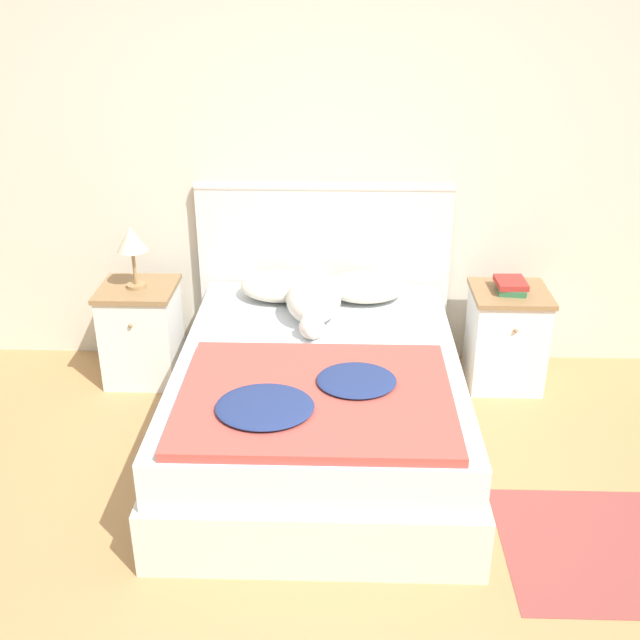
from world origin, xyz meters
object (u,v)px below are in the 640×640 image
Objects in this scene: nightstand_right at (506,337)px; dog at (314,301)px; pillow_left at (281,285)px; nightstand_left at (142,332)px; bed at (319,402)px; pillow_right at (365,286)px; book_stack at (511,285)px; table_lamp at (131,242)px.

dog is at bearing -165.72° from nightstand_right.
dog reaches higher than pillow_left.
nightstand_left is at bearing 180.00° from nightstand_right.
nightstand_right is at bearing 33.21° from bed.
pillow_left reaches higher than nightstand_left.
nightstand_right is at bearing -0.92° from pillow_right.
pillow_right is at bearing 46.55° from dog.
dog is 1.15m from book_stack.
bed is 9.09× the size of book_stack.
pillow_left is at bearing 180.00° from pillow_right.
pillow_right is (0.24, 0.72, 0.34)m from bed.
table_lamp is (-0.83, -0.02, 0.26)m from pillow_left.
table_lamp is (-2.15, -0.01, 0.57)m from nightstand_right.
table_lamp is at bearing -178.63° from pillow_left.
pillow_right is at bearing 0.86° from table_lamp.
book_stack is at bearing -0.74° from pillow_right.
book_stack is 2.16m from table_lamp.
bed is 0.83m from pillow_right.
dog reaches higher than bed.
book_stack is at bearing -0.47° from pillow_left.
nightstand_left is at bearing -179.42° from pillow_right.
nightstand_right is at bearing -35.66° from book_stack.
dog reaches higher than nightstand_left.
dog is at bearing -55.82° from pillow_left.
table_lamp is at bearing 165.01° from dog.
dog reaches higher than pillow_right.
pillow_left is at bearing 108.62° from bed.
pillow_right is (1.32, 0.01, 0.31)m from nightstand_left.
nightstand_left is 2.17m from book_stack.
nightstand_left is 2.15m from nightstand_right.
table_lamp is (-1.03, 0.28, 0.23)m from dog.
bed is 1.28m from nightstand_right.
pillow_right is at bearing 179.08° from nightstand_right.
pillow_right is 1.27× the size of table_lamp.
pillow_left is (-0.24, 0.72, 0.34)m from bed.
bed is 4.15× the size of pillow_right.
pillow_right is 2.19× the size of book_stack.
table_lamp is (-2.14, -0.01, 0.24)m from book_stack.
bed is at bearing -108.62° from pillow_right.
nightstand_left is 1.12m from dog.
nightstand_left is 0.57m from table_lamp.
dog is at bearing -15.33° from nightstand_left.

